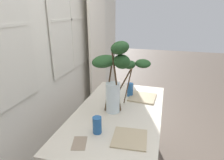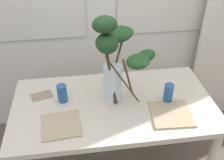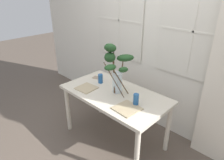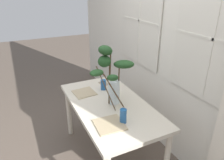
{
  "view_description": "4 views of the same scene",
  "coord_description": "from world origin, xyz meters",
  "px_view_note": "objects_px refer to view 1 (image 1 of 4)",
  "views": [
    {
      "loc": [
        -1.53,
        -0.37,
        1.63
      ],
      "look_at": [
        -0.01,
        0.06,
        1.06
      ],
      "focal_mm": 31.33,
      "sensor_mm": 36.0,
      "label": 1
    },
    {
      "loc": [
        -0.21,
        -1.43,
        1.95
      ],
      "look_at": [
        -0.01,
        0.03,
        0.93
      ],
      "focal_mm": 42.81,
      "sensor_mm": 36.0,
      "label": 2
    },
    {
      "loc": [
        1.6,
        -1.68,
        2.04
      ],
      "look_at": [
        -0.07,
        0.02,
        0.91
      ],
      "focal_mm": 32.75,
      "sensor_mm": 36.0,
      "label": 3
    },
    {
      "loc": [
        1.85,
        -0.86,
        1.96
      ],
      "look_at": [
        -0.03,
        0.04,
        1.02
      ],
      "focal_mm": 34.03,
      "sensor_mm": 36.0,
      "label": 4
    }
  ],
  "objects_px": {
    "plate_square_left": "(130,138)",
    "plate_square_right": "(142,97)",
    "vase_with_branches": "(116,74)",
    "drinking_glass_blue_right": "(130,90)",
    "drinking_glass_blue_left": "(97,125)",
    "dining_table": "(118,120)"
  },
  "relations": [
    {
      "from": "plate_square_left",
      "to": "plate_square_right",
      "type": "distance_m",
      "value": 0.72
    },
    {
      "from": "plate_square_left",
      "to": "vase_with_branches",
      "type": "bearing_deg",
      "value": 28.51
    },
    {
      "from": "drinking_glass_blue_right",
      "to": "dining_table",
      "type": "bearing_deg",
      "value": 174.51
    },
    {
      "from": "dining_table",
      "to": "vase_with_branches",
      "type": "bearing_deg",
      "value": 64.58
    },
    {
      "from": "vase_with_branches",
      "to": "drinking_glass_blue_left",
      "type": "distance_m",
      "value": 0.47
    },
    {
      "from": "drinking_glass_blue_left",
      "to": "plate_square_left",
      "type": "relative_size",
      "value": 0.53
    },
    {
      "from": "drinking_glass_blue_right",
      "to": "vase_with_branches",
      "type": "bearing_deg",
      "value": 169.81
    },
    {
      "from": "drinking_glass_blue_left",
      "to": "plate_square_right",
      "type": "bearing_deg",
      "value": -19.28
    },
    {
      "from": "dining_table",
      "to": "drinking_glass_blue_right",
      "type": "distance_m",
      "value": 0.41
    },
    {
      "from": "dining_table",
      "to": "drinking_glass_blue_left",
      "type": "height_order",
      "value": "drinking_glass_blue_left"
    },
    {
      "from": "drinking_glass_blue_right",
      "to": "plate_square_left",
      "type": "height_order",
      "value": "drinking_glass_blue_right"
    },
    {
      "from": "vase_with_branches",
      "to": "drinking_glass_blue_right",
      "type": "relative_size",
      "value": 4.7
    },
    {
      "from": "vase_with_branches",
      "to": "plate_square_right",
      "type": "height_order",
      "value": "vase_with_branches"
    },
    {
      "from": "vase_with_branches",
      "to": "drinking_glass_blue_left",
      "type": "bearing_deg",
      "value": 172.65
    },
    {
      "from": "dining_table",
      "to": "vase_with_branches",
      "type": "relative_size",
      "value": 2.09
    },
    {
      "from": "drinking_glass_blue_left",
      "to": "plate_square_left",
      "type": "xyz_separation_m",
      "value": [
        -0.01,
        -0.25,
        -0.06
      ]
    },
    {
      "from": "vase_with_branches",
      "to": "drinking_glass_blue_left",
      "type": "relative_size",
      "value": 5.17
    },
    {
      "from": "dining_table",
      "to": "vase_with_branches",
      "type": "height_order",
      "value": "vase_with_branches"
    },
    {
      "from": "dining_table",
      "to": "plate_square_left",
      "type": "distance_m",
      "value": 0.41
    },
    {
      "from": "drinking_glass_blue_right",
      "to": "plate_square_right",
      "type": "bearing_deg",
      "value": -96.94
    },
    {
      "from": "drinking_glass_blue_left",
      "to": "drinking_glass_blue_right",
      "type": "distance_m",
      "value": 0.74
    },
    {
      "from": "vase_with_branches",
      "to": "dining_table",
      "type": "bearing_deg",
      "value": -115.42
    }
  ]
}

